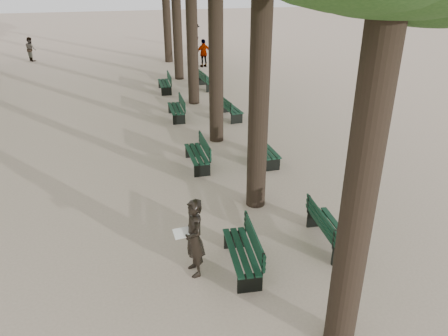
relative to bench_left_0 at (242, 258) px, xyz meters
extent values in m
plane|color=#CBB199|center=(-0.37, -0.35, -0.27)|extent=(120.00, 120.00, 0.00)
cylinder|color=#33261C|center=(1.13, -2.35, 3.48)|extent=(0.52, 0.52, 7.50)
cylinder|color=#33261C|center=(1.13, 2.65, 3.48)|extent=(0.52, 0.52, 7.50)
cylinder|color=#33261C|center=(1.13, 7.65, 3.48)|extent=(0.52, 0.52, 7.50)
cylinder|color=#33261C|center=(1.13, 12.65, 3.48)|extent=(0.52, 0.52, 7.50)
cylinder|color=#33261C|center=(1.13, 17.65, 3.48)|extent=(0.52, 0.52, 7.50)
cylinder|color=#33261C|center=(1.13, 22.65, 3.48)|extent=(0.52, 0.52, 7.50)
cube|color=black|center=(-0.02, 0.00, -0.05)|extent=(0.63, 1.83, 0.45)
cube|color=black|center=(-0.02, 0.00, 0.18)|extent=(0.65, 1.83, 0.04)
cube|color=black|center=(0.26, -0.02, 0.45)|extent=(0.15, 1.80, 0.40)
cube|color=black|center=(-0.02, 5.48, -0.05)|extent=(0.55, 1.81, 0.45)
cube|color=black|center=(-0.02, 5.48, 0.18)|extent=(0.57, 1.81, 0.04)
cube|color=black|center=(0.26, 5.48, 0.45)|extent=(0.07, 1.80, 0.40)
cube|color=black|center=(-0.02, 10.54, -0.05)|extent=(0.52, 1.80, 0.45)
cube|color=black|center=(-0.02, 10.54, 0.18)|extent=(0.54, 1.80, 0.04)
cube|color=black|center=(0.26, 10.54, 0.45)|extent=(0.04, 1.80, 0.40)
cube|color=black|center=(-0.02, 15.03, -0.05)|extent=(0.53, 1.80, 0.45)
cube|color=black|center=(-0.02, 15.03, 0.18)|extent=(0.55, 1.80, 0.04)
cube|color=black|center=(0.26, 15.03, 0.45)|extent=(0.05, 1.80, 0.40)
cube|color=black|center=(2.28, 0.40, -0.05)|extent=(0.61, 1.82, 0.45)
cube|color=black|center=(2.28, 0.40, 0.18)|extent=(0.63, 1.83, 0.04)
cube|color=black|center=(2.00, 0.42, 0.45)|extent=(0.13, 1.80, 0.40)
cube|color=black|center=(2.28, 5.37, -0.05)|extent=(0.59, 1.82, 0.45)
cube|color=black|center=(2.28, 5.37, 0.18)|extent=(0.61, 1.82, 0.04)
cube|color=black|center=(2.00, 5.36, 0.45)|extent=(0.11, 1.80, 0.40)
cube|color=black|center=(2.28, 10.07, -0.05)|extent=(0.74, 1.85, 0.45)
cube|color=black|center=(2.28, 10.07, 0.18)|extent=(0.76, 1.85, 0.04)
cube|color=black|center=(2.01, 10.04, 0.45)|extent=(0.26, 1.79, 0.40)
cube|color=black|center=(2.28, 15.19, -0.05)|extent=(0.68, 1.84, 0.45)
cube|color=black|center=(2.28, 15.19, 0.18)|extent=(0.70, 1.84, 0.04)
cube|color=black|center=(2.00, 15.17, 0.45)|extent=(0.20, 1.80, 0.40)
imported|color=black|center=(-1.02, 0.10, 0.61)|extent=(0.47, 0.76, 1.77)
cube|color=white|center=(-1.27, 0.10, 0.78)|extent=(0.37, 0.29, 0.12)
imported|color=#262628|center=(3.86, 27.53, 0.66)|extent=(0.83, 1.26, 1.87)
imported|color=#262628|center=(3.14, 20.47, 0.61)|extent=(1.09, 0.62, 1.75)
imported|color=#262628|center=(-7.97, 25.11, 0.52)|extent=(0.66, 0.83, 1.59)
camera|label=1|loc=(-2.17, -7.46, 5.81)|focal=35.00mm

